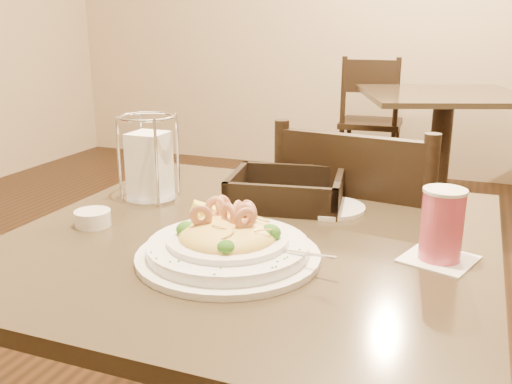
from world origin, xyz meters
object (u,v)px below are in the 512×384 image
(main_table, at_px, (252,344))
(bread_basket, at_px, (286,194))
(dining_chair_near, at_px, (361,278))
(napkin_caddy, at_px, (149,164))
(drink_glass, at_px, (442,225))
(side_plate, at_px, (330,208))
(dining_chair_far, at_px, (370,118))
(pasta_bowl, at_px, (228,243))
(background_table, at_px, (441,134))
(butter_ramekin, at_px, (93,218))

(main_table, bearing_deg, bread_basket, 90.20)
(dining_chair_near, relative_size, napkin_caddy, 4.71)
(main_table, relative_size, drink_glass, 6.34)
(dining_chair_near, distance_m, side_plate, 0.37)
(bread_basket, xyz_separation_m, side_plate, (0.10, -0.01, -0.02))
(dining_chair_far, xyz_separation_m, pasta_bowl, (0.33, -3.23, 0.30))
(dining_chair_far, height_order, pasta_bowl, dining_chair_far)
(bread_basket, bearing_deg, side_plate, -5.29)
(background_table, bearing_deg, dining_chair_far, 131.89)
(drink_glass, xyz_separation_m, bread_basket, (-0.35, 0.21, -0.04))
(main_table, height_order, pasta_bowl, pasta_bowl)
(dining_chair_far, distance_m, side_plate, 2.95)
(main_table, xyz_separation_m, dining_chair_far, (-0.32, 3.11, -0.02))
(napkin_caddy, bearing_deg, butter_ramekin, -94.02)
(drink_glass, bearing_deg, dining_chair_near, 115.09)
(drink_glass, xyz_separation_m, napkin_caddy, (-0.65, 0.13, 0.02))
(bread_basket, distance_m, butter_ramekin, 0.42)
(dining_chair_near, bearing_deg, side_plate, 89.48)
(main_table, bearing_deg, side_plate, 62.72)
(bread_basket, relative_size, napkin_caddy, 1.40)
(dining_chair_far, relative_size, napkin_caddy, 4.71)
(bread_basket, bearing_deg, butter_ramekin, -138.48)
(dining_chair_far, relative_size, side_plate, 6.03)
(drink_glass, relative_size, napkin_caddy, 0.72)
(dining_chair_near, relative_size, drink_glass, 6.55)
(background_table, distance_m, butter_ramekin, 2.66)
(dining_chair_near, xyz_separation_m, butter_ramekin, (-0.46, -0.52, 0.28))
(dining_chair_far, bearing_deg, background_table, 128.27)
(butter_ramekin, bearing_deg, napkin_caddy, 85.98)
(main_table, distance_m, dining_chair_far, 3.12)
(background_table, relative_size, dining_chair_far, 1.24)
(background_table, distance_m, dining_chair_far, 0.78)
(dining_chair_far, bearing_deg, napkin_caddy, 86.79)
(background_table, bearing_deg, napkin_caddy, -101.85)
(main_table, xyz_separation_m, bread_basket, (-0.00, 0.21, 0.27))
(main_table, relative_size, side_plate, 5.83)
(dining_chair_near, xyz_separation_m, dining_chair_far, (-0.46, 2.66, 0.00))
(pasta_bowl, distance_m, butter_ramekin, 0.33)
(dining_chair_near, height_order, butter_ramekin, dining_chair_near)
(dining_chair_far, distance_m, bread_basket, 2.93)
(background_table, height_order, pasta_bowl, pasta_bowl)
(side_plate, distance_m, butter_ramekin, 0.50)
(bread_basket, bearing_deg, dining_chair_near, 59.77)
(main_table, bearing_deg, napkin_caddy, 157.02)
(dining_chair_near, distance_m, butter_ramekin, 0.75)
(background_table, height_order, napkin_caddy, napkin_caddy)
(bread_basket, bearing_deg, main_table, -89.80)
(background_table, bearing_deg, main_table, -94.51)
(napkin_caddy, bearing_deg, pasta_bowl, -39.54)
(dining_chair_far, distance_m, butter_ramekin, 3.19)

